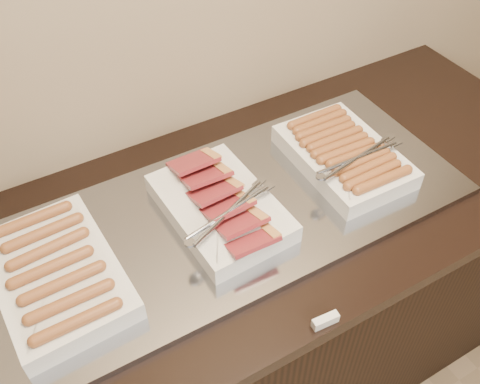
# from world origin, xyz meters

# --- Properties ---
(counter) EXTENTS (2.06, 0.76, 0.90)m
(counter) POSITION_xyz_m (0.00, 2.13, 0.45)
(counter) COLOR black
(counter) RESTS_ON ground
(warming_tray) EXTENTS (1.20, 0.50, 0.02)m
(warming_tray) POSITION_xyz_m (0.02, 2.13, 0.91)
(warming_tray) COLOR #9396A0
(warming_tray) RESTS_ON counter
(dish_left) EXTENTS (0.26, 0.38, 0.07)m
(dish_left) POSITION_xyz_m (-0.39, 2.13, 0.95)
(dish_left) COLOR silver
(dish_left) RESTS_ON warming_tray
(dish_center) EXTENTS (0.27, 0.37, 0.09)m
(dish_center) POSITION_xyz_m (0.00, 2.13, 0.95)
(dish_center) COLOR silver
(dish_center) RESTS_ON warming_tray
(dish_right) EXTENTS (0.26, 0.35, 0.08)m
(dish_right) POSITION_xyz_m (0.37, 2.13, 0.96)
(dish_right) COLOR silver
(dish_right) RESTS_ON warming_tray
(label_holder) EXTENTS (0.06, 0.02, 0.02)m
(label_holder) POSITION_xyz_m (0.05, 1.77, 0.91)
(label_holder) COLOR silver
(label_holder) RESTS_ON counter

